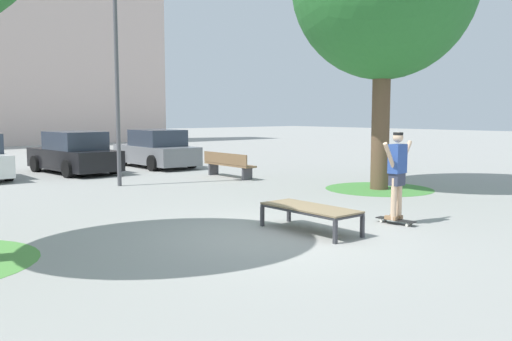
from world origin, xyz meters
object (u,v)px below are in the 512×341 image
object	(u,v)px
car_black	(74,154)
light_post	(116,55)
skateboard	(396,220)
park_bench	(228,164)
skater	(397,169)
car_grey	(156,150)
skate_box	(310,209)

from	to	relation	value
car_black	light_post	size ratio (longest dim) A/B	0.74
skateboard	car_black	size ratio (longest dim) A/B	0.19
car_black	park_bench	size ratio (longest dim) A/B	1.78
skater	car_grey	size ratio (longest dim) A/B	0.40
skater	park_bench	size ratio (longest dim) A/B	0.70
skate_box	light_post	size ratio (longest dim) A/B	0.33
skater	car_grey	xyz separation A→B (m)	(2.28, 12.92, -0.38)
car_black	car_grey	distance (m)	3.35
skater	car_black	world-z (taller)	skater
light_post	skater	bearing A→B (deg)	-80.32
car_black	park_bench	bearing A→B (deg)	-54.52
car_grey	park_bench	xyz separation A→B (m)	(0.01, -4.67, -0.24)
park_bench	light_post	size ratio (longest dim) A/B	0.41
car_grey	park_bench	world-z (taller)	car_grey
car_grey	light_post	xyz separation A→B (m)	(-3.76, -4.26, 3.13)
park_bench	skater	bearing A→B (deg)	-105.55
skate_box	park_bench	size ratio (longest dim) A/B	0.79
skater	skate_box	bearing A→B (deg)	160.62
skate_box	car_black	world-z (taller)	car_black
skateboard	skater	size ratio (longest dim) A/B	0.48
car_black	car_grey	xyz separation A→B (m)	(3.35, -0.05, 0.00)
skate_box	car_black	bearing A→B (deg)	86.77
skateboard	skater	bearing A→B (deg)	94.58
skater	park_bench	xyz separation A→B (m)	(2.29, 8.25, -0.62)
skater	park_bench	bearing A→B (deg)	74.45
skate_box	car_grey	size ratio (longest dim) A/B	0.45
skate_box	car_black	size ratio (longest dim) A/B	0.44
skate_box	park_bench	world-z (taller)	park_bench
car_grey	light_post	distance (m)	6.49
skateboard	skate_box	bearing A→B (deg)	160.57
skate_box	light_post	world-z (taller)	light_post
skate_box	light_post	xyz separation A→B (m)	(0.29, 8.03, 3.41)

